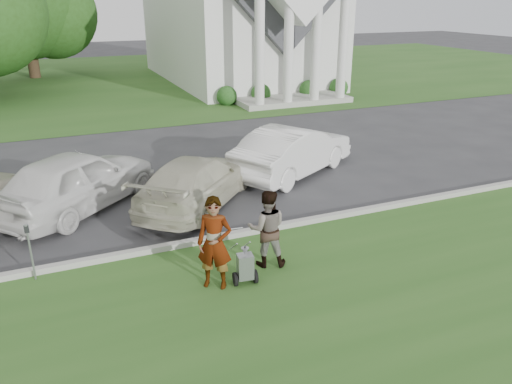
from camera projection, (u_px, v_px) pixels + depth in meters
ground at (232, 249)px, 11.56m from camera, size 120.00×120.00×0.00m
grass_strip at (290, 321)px, 8.98m from camera, size 80.00×7.00×0.01m
church_lawn at (98, 80)px, 34.72m from camera, size 80.00×30.00×0.01m
curb at (224, 237)px, 12.00m from camera, size 80.00×0.18×0.15m
tree_back at (24, 8)px, 34.10m from camera, size 9.61×7.60×8.89m
striping_cart at (245, 267)px, 10.04m from camera, size 0.52×1.00×0.89m
person_left at (215, 244)px, 9.74m from camera, size 0.84×0.76×1.91m
person_right at (267, 229)px, 10.59m from camera, size 1.01×0.90×1.72m
parking_meter_near at (30, 246)px, 10.02m from camera, size 0.09×0.08×1.26m
car_b at (77, 180)px, 13.48m from camera, size 4.95×4.73×1.67m
car_c at (196, 181)px, 13.81m from camera, size 4.60×4.85×1.38m
car_d at (293, 151)px, 16.18m from camera, size 5.06×3.89×1.60m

